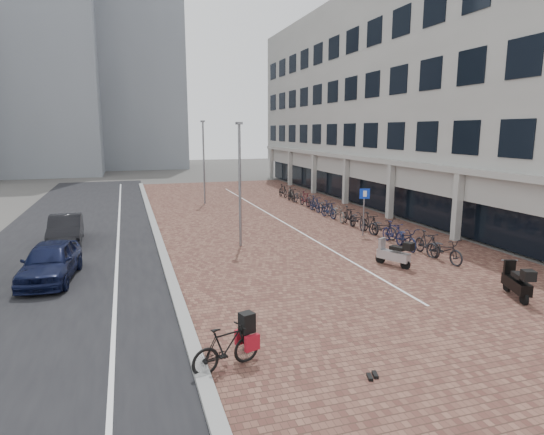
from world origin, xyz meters
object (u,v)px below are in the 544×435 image
Objects in this scene: car_dark at (66,230)px; parking_sign at (364,204)px; scooter_front at (393,253)px; scooter_mid at (517,281)px; hero_bike at (226,347)px; car_navy at (50,262)px.

car_dark is 14.65m from parking_sign.
scooter_front is 0.96× the size of scooter_mid.
parking_sign is (1.49, 5.21, 1.09)m from scooter_front.
parking_sign reaches higher than scooter_mid.
car_dark is 1.68× the size of parking_sign.
parking_sign reaches higher than car_dark.
car_dark is at bearing -174.45° from parking_sign.
scooter_front is at bearing 133.98° from scooter_mid.
hero_bike is at bearing -169.26° from scooter_front.
car_navy is at bearing 144.44° from scooter_front.
car_navy is at bearing -151.31° from parking_sign.
car_dark is 2.27× the size of hero_bike.
car_navy is at bearing -91.12° from car_dark.
hero_bike is (4.84, -13.96, -0.13)m from car_dark.
parking_sign is at bearing -13.61° from car_dark.
scooter_mid is 0.68× the size of parking_sign.
scooter_mid is at bearing -18.76° from car_navy.
car_dark is 15.17m from scooter_front.
hero_bike is at bearing -149.97° from scooter_mid.
car_navy is 2.29× the size of hero_bike.
parking_sign reaches higher than car_navy.
scooter_mid is at bearing -92.43° from scooter_front.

